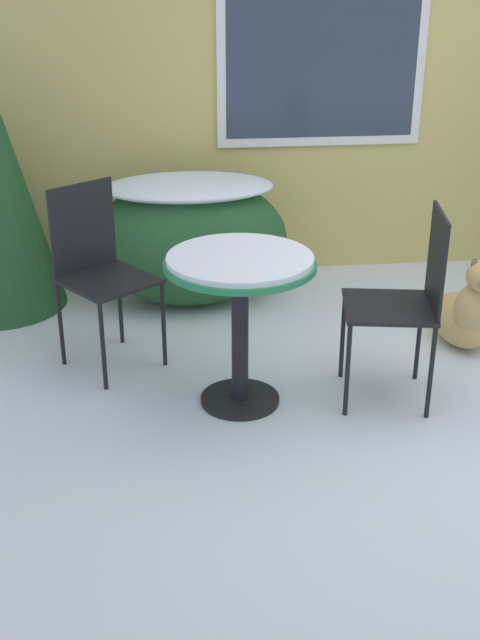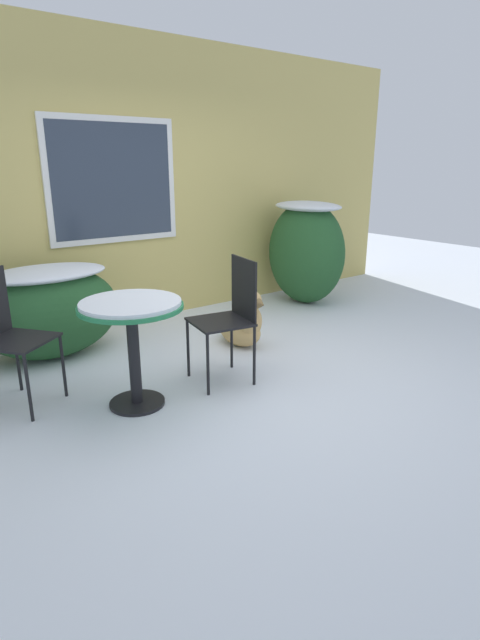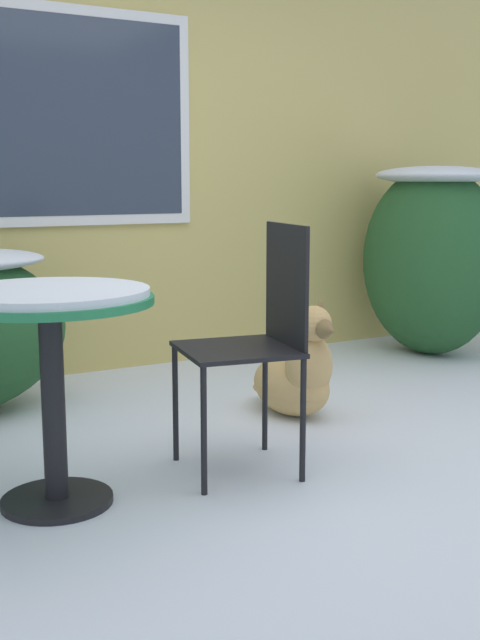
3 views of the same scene
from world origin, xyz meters
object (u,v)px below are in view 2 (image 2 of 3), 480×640
Objects in this scene: patio_chair_near_table at (7,332)px; patio_chair_far_side at (229,313)px; patio_table at (132,323)px; dog at (243,326)px.

patio_chair_near_table is 1.00× the size of patio_chair_far_side.
patio_chair_near_table is at bearing -101.55° from patio_chair_far_side.
patio_chair_near_table is 1.65m from patio_chair_far_side.
patio_table is 0.91m from patio_chair_near_table.
patio_table is at bearing -75.85° from patio_chair_near_table.
patio_chair_near_table and patio_chair_far_side have the same top height.
patio_table is at bearing -162.42° from dog.
patio_table is 0.80× the size of patio_chair_far_side.
patio_chair_near_table is at bearing 141.65° from patio_table.
dog is (2.09, -0.06, -0.36)m from patio_chair_near_table.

